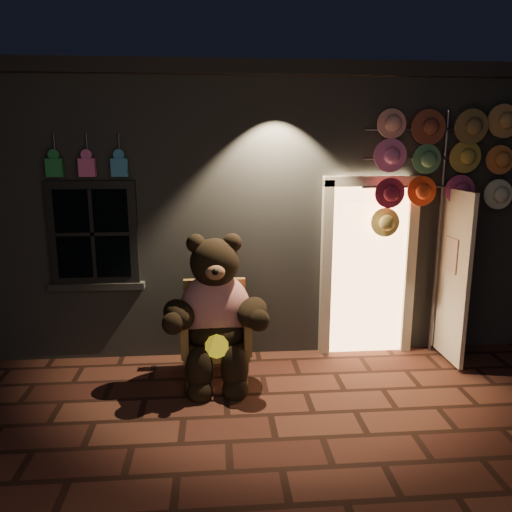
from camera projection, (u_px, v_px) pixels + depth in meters
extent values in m
plane|color=brown|center=(271.00, 415.00, 4.81)|extent=(60.00, 60.00, 0.00)
cube|color=slate|center=(245.00, 200.00, 8.34)|extent=(7.00, 5.00, 3.30)
cube|color=black|center=(244.00, 92.00, 7.97)|extent=(7.30, 5.30, 0.16)
cube|color=black|center=(94.00, 233.00, 5.74)|extent=(1.00, 0.10, 1.20)
cube|color=black|center=(93.00, 234.00, 5.71)|extent=(0.82, 0.06, 1.02)
cube|color=slate|center=(97.00, 286.00, 5.88)|extent=(1.10, 0.14, 0.08)
cube|color=#FFB972|center=(367.00, 269.00, 6.13)|extent=(0.92, 0.10, 2.10)
cube|color=beige|center=(326.00, 271.00, 6.05)|extent=(0.12, 0.12, 2.20)
cube|color=beige|center=(409.00, 269.00, 6.13)|extent=(0.12, 0.12, 2.20)
cube|color=beige|center=(372.00, 181.00, 5.86)|extent=(1.16, 0.12, 0.12)
cube|color=beige|center=(452.00, 276.00, 5.83)|extent=(0.05, 0.80, 2.00)
cube|color=#258942|center=(55.00, 168.00, 5.47)|extent=(0.18, 0.07, 0.20)
cylinder|color=#59595E|center=(54.00, 144.00, 5.48)|extent=(0.02, 0.02, 0.25)
cube|color=pink|center=(87.00, 168.00, 5.50)|extent=(0.18, 0.07, 0.20)
cylinder|color=#59595E|center=(87.00, 144.00, 5.51)|extent=(0.02, 0.02, 0.25)
cube|color=#3891C5|center=(119.00, 167.00, 5.53)|extent=(0.18, 0.07, 0.20)
cylinder|color=#59595E|center=(119.00, 144.00, 5.53)|extent=(0.02, 0.02, 0.25)
cube|color=olive|center=(216.00, 347.00, 5.48)|extent=(0.71, 0.66, 0.10)
cube|color=olive|center=(215.00, 308.00, 5.70)|extent=(0.70, 0.10, 0.70)
cube|color=olive|center=(185.00, 332.00, 5.39)|extent=(0.09, 0.60, 0.40)
cube|color=olive|center=(246.00, 330.00, 5.45)|extent=(0.09, 0.60, 0.40)
cylinder|color=olive|center=(189.00, 378.00, 5.23)|extent=(0.05, 0.05, 0.32)
cylinder|color=olive|center=(245.00, 375.00, 5.29)|extent=(0.05, 0.05, 0.32)
cylinder|color=olive|center=(190.00, 356.00, 5.77)|extent=(0.05, 0.05, 0.32)
cylinder|color=olive|center=(241.00, 354.00, 5.83)|extent=(0.05, 0.05, 0.32)
ellipsoid|color=red|center=(215.00, 309.00, 5.45)|extent=(0.78, 0.63, 0.81)
ellipsoid|color=black|center=(216.00, 332.00, 5.42)|extent=(0.65, 0.55, 0.38)
sphere|color=black|center=(215.00, 263.00, 5.28)|extent=(0.53, 0.53, 0.52)
sphere|color=black|center=(196.00, 243.00, 5.25)|extent=(0.20, 0.20, 0.20)
sphere|color=black|center=(232.00, 243.00, 5.29)|extent=(0.20, 0.20, 0.20)
ellipsoid|color=#966444|center=(215.00, 272.00, 5.06)|extent=(0.21, 0.15, 0.16)
ellipsoid|color=black|center=(179.00, 314.00, 5.16)|extent=(0.47, 0.60, 0.29)
ellipsoid|color=black|center=(252.00, 312.00, 5.24)|extent=(0.45, 0.60, 0.29)
ellipsoid|color=black|center=(200.00, 370.00, 5.13)|extent=(0.29, 0.29, 0.50)
ellipsoid|color=black|center=(235.00, 368.00, 5.16)|extent=(0.29, 0.29, 0.50)
sphere|color=black|center=(200.00, 391.00, 5.11)|extent=(0.27, 0.27, 0.27)
sphere|color=black|center=(235.00, 389.00, 5.14)|extent=(0.27, 0.27, 0.27)
cylinder|color=yellow|center=(217.00, 346.00, 5.09)|extent=(0.25, 0.10, 0.24)
cylinder|color=#59595E|center=(439.00, 236.00, 6.01)|extent=(0.04, 0.04, 2.94)
cylinder|color=#59595E|center=(420.00, 129.00, 5.69)|extent=(1.30, 0.03, 0.03)
cylinder|color=#59595E|center=(418.00, 158.00, 5.76)|extent=(1.30, 0.03, 0.03)
cylinder|color=#59595E|center=(417.00, 187.00, 5.83)|extent=(1.30, 0.03, 0.03)
cylinder|color=#FFA89E|center=(392.00, 124.00, 5.59)|extent=(0.37, 0.11, 0.37)
cylinder|color=brown|center=(431.00, 124.00, 5.60)|extent=(0.37, 0.11, 0.37)
cylinder|color=olive|center=(469.00, 124.00, 5.60)|extent=(0.37, 0.11, 0.37)
cylinder|color=tan|center=(503.00, 125.00, 5.70)|extent=(0.37, 0.11, 0.37)
cylinder|color=pink|center=(391.00, 159.00, 5.65)|extent=(0.37, 0.11, 0.37)
cylinder|color=#5D9B68|center=(429.00, 159.00, 5.65)|extent=(0.37, 0.11, 0.37)
cylinder|color=gold|center=(464.00, 158.00, 5.74)|extent=(0.37, 0.11, 0.37)
cylinder|color=orange|center=(501.00, 158.00, 5.75)|extent=(0.37, 0.11, 0.37)
cylinder|color=#AA2647|center=(390.00, 193.00, 5.70)|extent=(0.37, 0.11, 0.37)
cylinder|color=#FF5023|center=(425.00, 192.00, 5.79)|extent=(0.37, 0.11, 0.37)
cylinder|color=#C34180|center=(462.00, 192.00, 5.80)|extent=(0.37, 0.11, 0.37)
cylinder|color=#EFEBCA|center=(499.00, 192.00, 5.80)|extent=(0.37, 0.11, 0.37)
cylinder|color=#E4CA5F|center=(386.00, 225.00, 5.84)|extent=(0.37, 0.11, 0.37)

